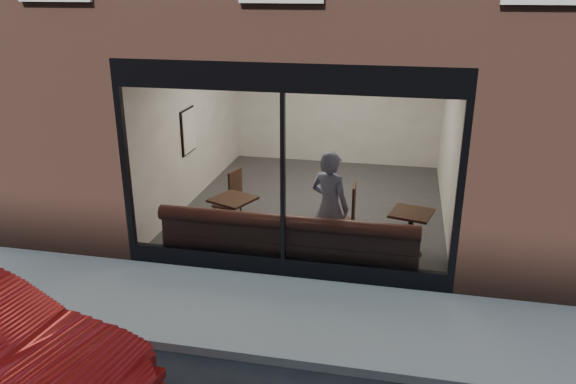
% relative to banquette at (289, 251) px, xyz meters
% --- Properties ---
extents(ground, '(120.00, 120.00, 0.00)m').
position_rel_banquette_xyz_m(ground, '(0.00, -2.45, -0.23)').
color(ground, black).
rests_on(ground, ground).
extents(sidewalk_near, '(40.00, 2.00, 0.01)m').
position_rel_banquette_xyz_m(sidewalk_near, '(0.00, -1.45, -0.22)').
color(sidewalk_near, gray).
rests_on(sidewalk_near, ground).
extents(kerb_near, '(40.00, 0.10, 0.12)m').
position_rel_banquette_xyz_m(kerb_near, '(0.00, -2.50, -0.17)').
color(kerb_near, gray).
rests_on(kerb_near, ground).
extents(host_building_pier_left, '(2.50, 12.00, 3.20)m').
position_rel_banquette_xyz_m(host_building_pier_left, '(-3.75, 5.55, 1.38)').
color(host_building_pier_left, brown).
rests_on(host_building_pier_left, ground).
extents(host_building_pier_right, '(2.50, 12.00, 3.20)m').
position_rel_banquette_xyz_m(host_building_pier_right, '(3.75, 5.55, 1.38)').
color(host_building_pier_right, brown).
rests_on(host_building_pier_right, ground).
extents(host_building_backfill, '(5.00, 6.00, 3.20)m').
position_rel_banquette_xyz_m(host_building_backfill, '(0.00, 8.55, 1.38)').
color(host_building_backfill, brown).
rests_on(host_building_backfill, ground).
extents(cafe_floor, '(6.00, 6.00, 0.00)m').
position_rel_banquette_xyz_m(cafe_floor, '(0.00, 2.55, -0.21)').
color(cafe_floor, '#2D2D30').
rests_on(cafe_floor, ground).
extents(cafe_ceiling, '(6.00, 6.00, 0.00)m').
position_rel_banquette_xyz_m(cafe_ceiling, '(0.00, 2.55, 2.97)').
color(cafe_ceiling, white).
rests_on(cafe_ceiling, host_building_upper).
extents(cafe_wall_back, '(5.00, 0.00, 5.00)m').
position_rel_banquette_xyz_m(cafe_wall_back, '(0.00, 5.54, 1.37)').
color(cafe_wall_back, beige).
rests_on(cafe_wall_back, ground).
extents(cafe_wall_left, '(0.00, 6.00, 6.00)m').
position_rel_banquette_xyz_m(cafe_wall_left, '(-2.49, 2.55, 1.37)').
color(cafe_wall_left, beige).
rests_on(cafe_wall_left, ground).
extents(cafe_wall_right, '(0.00, 6.00, 6.00)m').
position_rel_banquette_xyz_m(cafe_wall_right, '(2.49, 2.55, 1.37)').
color(cafe_wall_right, beige).
rests_on(cafe_wall_right, ground).
extents(storefront_kick, '(5.00, 0.10, 0.30)m').
position_rel_banquette_xyz_m(storefront_kick, '(0.00, -0.40, -0.08)').
color(storefront_kick, black).
rests_on(storefront_kick, ground).
extents(storefront_header, '(5.00, 0.10, 0.40)m').
position_rel_banquette_xyz_m(storefront_header, '(0.00, -0.40, 2.77)').
color(storefront_header, black).
rests_on(storefront_header, host_building_upper).
extents(storefront_mullion, '(0.06, 0.10, 2.50)m').
position_rel_banquette_xyz_m(storefront_mullion, '(0.00, -0.40, 1.32)').
color(storefront_mullion, black).
rests_on(storefront_mullion, storefront_kick).
extents(storefront_glass, '(4.80, 0.00, 4.80)m').
position_rel_banquette_xyz_m(storefront_glass, '(0.00, -0.43, 1.33)').
color(storefront_glass, white).
rests_on(storefront_glass, storefront_kick).
extents(banquette, '(4.00, 0.55, 0.45)m').
position_rel_banquette_xyz_m(banquette, '(0.00, 0.00, 0.00)').
color(banquette, '#3E1C16').
rests_on(banquette, cafe_floor).
extents(person, '(0.78, 0.67, 1.81)m').
position_rel_banquette_xyz_m(person, '(0.59, 0.30, 0.68)').
color(person, '#8793B8').
rests_on(person, cafe_floor).
extents(cafe_table_left, '(0.85, 0.85, 0.04)m').
position_rel_banquette_xyz_m(cafe_table_left, '(-1.12, 0.70, 0.52)').
color(cafe_table_left, black).
rests_on(cafe_table_left, cafe_floor).
extents(cafe_table_right, '(0.76, 0.76, 0.04)m').
position_rel_banquette_xyz_m(cafe_table_right, '(1.86, 0.70, 0.52)').
color(cafe_table_right, black).
rests_on(cafe_table_right, cafe_floor).
extents(cafe_chair_left, '(0.53, 0.53, 0.04)m').
position_rel_banquette_xyz_m(cafe_chair_left, '(-1.55, 1.67, 0.01)').
color(cafe_chair_left, black).
rests_on(cafe_chair_left, cafe_floor).
extents(cafe_chair_right, '(0.43, 0.43, 0.04)m').
position_rel_banquette_xyz_m(cafe_chair_right, '(0.70, 1.27, 0.01)').
color(cafe_chair_right, black).
rests_on(cafe_chair_right, cafe_floor).
extents(wall_poster, '(0.02, 0.61, 0.82)m').
position_rel_banquette_xyz_m(wall_poster, '(-2.45, 2.20, 1.27)').
color(wall_poster, white).
rests_on(wall_poster, cafe_wall_left).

